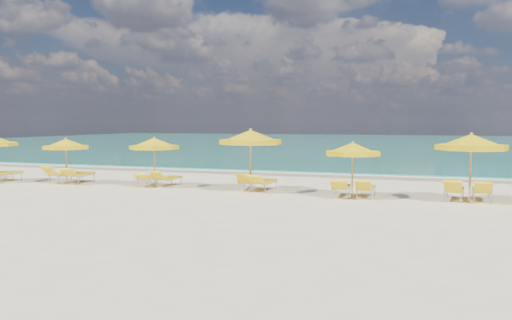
% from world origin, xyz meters
% --- Properties ---
extents(ground_plane, '(120.00, 120.00, 0.00)m').
position_xyz_m(ground_plane, '(0.00, 0.00, 0.00)').
color(ground_plane, beige).
extents(ocean, '(120.00, 80.00, 0.30)m').
position_xyz_m(ocean, '(0.00, 48.00, 0.00)').
color(ocean, '#157861').
rests_on(ocean, ground).
extents(wet_sand_band, '(120.00, 2.60, 0.01)m').
position_xyz_m(wet_sand_band, '(0.00, 7.40, 0.00)').
color(wet_sand_band, tan).
rests_on(wet_sand_band, ground).
extents(foam_line, '(120.00, 1.20, 0.03)m').
position_xyz_m(foam_line, '(0.00, 8.20, 0.00)').
color(foam_line, white).
rests_on(foam_line, ground).
extents(whitecap_near, '(14.00, 0.36, 0.05)m').
position_xyz_m(whitecap_near, '(-6.00, 17.00, 0.00)').
color(whitecap_near, white).
rests_on(whitecap_near, ground).
extents(whitecap_far, '(18.00, 0.30, 0.05)m').
position_xyz_m(whitecap_far, '(8.00, 24.00, 0.00)').
color(whitecap_far, white).
rests_on(whitecap_far, ground).
extents(umbrella_1, '(2.48, 2.48, 2.13)m').
position_xyz_m(umbrella_1, '(-8.78, 0.09, 1.82)').
color(umbrella_1, tan).
rests_on(umbrella_1, ground).
extents(umbrella_2, '(2.78, 2.78, 2.21)m').
position_xyz_m(umbrella_2, '(-4.34, 0.39, 1.88)').
color(umbrella_2, tan).
rests_on(umbrella_2, ground).
extents(umbrella_3, '(3.19, 3.19, 2.59)m').
position_xyz_m(umbrella_3, '(0.20, 0.17, 2.21)').
color(umbrella_3, tan).
rests_on(umbrella_3, ground).
extents(umbrella_4, '(2.44, 2.44, 2.13)m').
position_xyz_m(umbrella_4, '(4.37, -0.21, 1.82)').
color(umbrella_4, tan).
rests_on(umbrella_4, ground).
extents(umbrella_5, '(2.63, 2.63, 2.49)m').
position_xyz_m(umbrella_5, '(8.48, 0.02, 2.12)').
color(umbrella_5, tan).
rests_on(umbrella_5, ground).
extents(lounger_0_right, '(0.84, 2.08, 0.80)m').
position_xyz_m(lounger_0_right, '(-12.06, -0.24, 0.24)').
color(lounger_0_right, '#A5A8AD').
rests_on(lounger_0_right, ground).
extents(lounger_1_left, '(0.93, 2.00, 0.88)m').
position_xyz_m(lounger_1_left, '(-9.22, 0.46, 0.24)').
color(lounger_1_left, '#A5A8AD').
rests_on(lounger_1_left, ground).
extents(lounger_1_right, '(0.85, 2.10, 0.83)m').
position_xyz_m(lounger_1_right, '(-8.30, 0.42, 0.25)').
color(lounger_1_right, '#A5A8AD').
rests_on(lounger_1_right, ground).
extents(lounger_2_left, '(0.90, 1.84, 0.66)m').
position_xyz_m(lounger_2_left, '(-4.81, 0.54, 0.21)').
color(lounger_2_left, '#A5A8AD').
rests_on(lounger_2_left, ground).
extents(lounger_2_right, '(0.79, 1.82, 0.79)m').
position_xyz_m(lounger_2_right, '(-3.84, 0.68, 0.22)').
color(lounger_2_right, '#A5A8AD').
rests_on(lounger_2_right, ground).
extents(lounger_3_left, '(0.73, 1.65, 0.77)m').
position_xyz_m(lounger_3_left, '(-0.16, 0.76, 0.20)').
color(lounger_3_left, '#A5A8AD').
rests_on(lounger_3_left, ground).
extents(lounger_3_right, '(0.82, 1.94, 0.79)m').
position_xyz_m(lounger_3_right, '(0.67, 0.55, 0.23)').
color(lounger_3_right, '#A5A8AD').
rests_on(lounger_3_right, ground).
extents(lounger_4_left, '(0.68, 1.84, 0.78)m').
position_xyz_m(lounger_4_left, '(3.93, -0.05, 0.22)').
color(lounger_4_left, '#A5A8AD').
rests_on(lounger_4_left, ground).
extents(lounger_4_right, '(0.65, 1.74, 0.79)m').
position_xyz_m(lounger_4_right, '(4.85, 0.02, 0.21)').
color(lounger_4_right, '#A5A8AD').
rests_on(lounger_4_right, ground).
extents(lounger_5_left, '(0.84, 1.90, 0.87)m').
position_xyz_m(lounger_5_left, '(7.99, 0.34, 0.23)').
color(lounger_5_left, '#A5A8AD').
rests_on(lounger_5_left, ground).
extents(lounger_5_right, '(0.73, 1.86, 0.83)m').
position_xyz_m(lounger_5_right, '(8.93, 0.50, 0.23)').
color(lounger_5_right, '#A5A8AD').
rests_on(lounger_5_right, ground).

